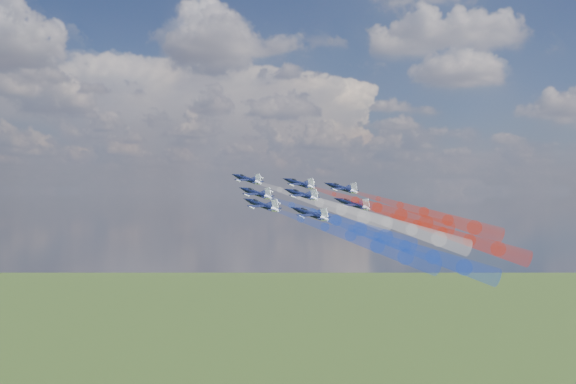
# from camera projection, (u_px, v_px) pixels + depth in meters

# --- Properties ---
(jet_lead) EXTENTS (15.54, 14.90, 7.03)m
(jet_lead) POSITION_uv_depth(u_px,v_px,m) (247.00, 179.00, 175.96)
(jet_lead) COLOR black
(trail_lead) EXTENTS (36.18, 26.54, 14.29)m
(trail_lead) POSITION_uv_depth(u_px,v_px,m) (320.00, 203.00, 159.93)
(trail_lead) COLOR white
(jet_inner_left) EXTENTS (15.54, 14.90, 7.03)m
(jet_inner_left) POSITION_uv_depth(u_px,v_px,m) (256.00, 193.00, 162.80)
(jet_inner_left) COLOR black
(trail_inner_left) EXTENTS (36.18, 26.54, 14.29)m
(trail_inner_left) POSITION_uv_depth(u_px,v_px,m) (336.00, 220.00, 146.77)
(trail_inner_left) COLOR blue
(jet_inner_right) EXTENTS (15.54, 14.90, 7.03)m
(jet_inner_right) POSITION_uv_depth(u_px,v_px,m) (299.00, 184.00, 175.48)
(jet_inner_right) COLOR black
(trail_inner_right) EXTENTS (36.18, 26.54, 14.29)m
(trail_inner_right) POSITION_uv_depth(u_px,v_px,m) (377.00, 207.00, 159.46)
(trail_inner_right) COLOR red
(jet_outer_left) EXTENTS (15.54, 14.90, 7.03)m
(jet_outer_left) POSITION_uv_depth(u_px,v_px,m) (262.00, 205.00, 149.73)
(jet_outer_left) COLOR black
(trail_outer_left) EXTENTS (36.18, 26.54, 14.29)m
(trail_outer_left) POSITION_uv_depth(u_px,v_px,m) (350.00, 236.00, 133.70)
(trail_outer_left) COLOR blue
(jet_center_third) EXTENTS (15.54, 14.90, 7.03)m
(jet_center_third) POSITION_uv_depth(u_px,v_px,m) (302.00, 195.00, 162.84)
(jet_center_third) COLOR black
(trail_center_third) EXTENTS (36.18, 26.54, 14.29)m
(trail_center_third) POSITION_uv_depth(u_px,v_px,m) (386.00, 222.00, 146.81)
(trail_center_third) COLOR white
(jet_outer_right) EXTENTS (15.54, 14.90, 7.03)m
(jet_outer_right) POSITION_uv_depth(u_px,v_px,m) (342.00, 188.00, 175.90)
(jet_outer_right) COLOR black
(trail_outer_right) EXTENTS (36.18, 26.54, 14.29)m
(trail_outer_right) POSITION_uv_depth(u_px,v_px,m) (424.00, 212.00, 159.87)
(trail_outer_right) COLOR red
(jet_rear_left) EXTENTS (15.54, 14.90, 7.03)m
(jet_rear_left) POSITION_uv_depth(u_px,v_px,m) (310.00, 214.00, 149.63)
(jet_rear_left) COLOR black
(trail_rear_left) EXTENTS (36.18, 26.54, 14.29)m
(trail_rear_left) POSITION_uv_depth(u_px,v_px,m) (405.00, 246.00, 133.60)
(trail_rear_left) COLOR blue
(jet_rear_right) EXTENTS (15.54, 14.90, 7.03)m
(jet_rear_right) POSITION_uv_depth(u_px,v_px,m) (353.00, 204.00, 163.75)
(jet_rear_right) COLOR black
(trail_rear_right) EXTENTS (36.18, 26.54, 14.29)m
(trail_rear_right) POSITION_uv_depth(u_px,v_px,m) (443.00, 232.00, 147.73)
(trail_rear_right) COLOR red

